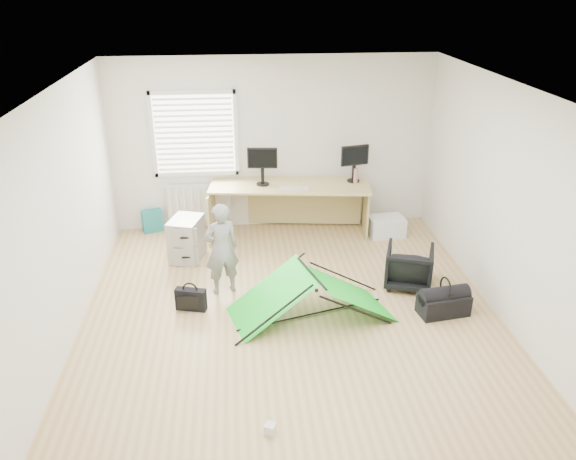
{
  "coord_description": "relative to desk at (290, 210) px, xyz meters",
  "views": [
    {
      "loc": [
        -0.6,
        -5.73,
        3.78
      ],
      "look_at": [
        0.0,
        0.4,
        0.95
      ],
      "focal_mm": 35.0,
      "sensor_mm": 36.0,
      "label": 1
    }
  ],
  "objects": [
    {
      "name": "duffel_bag",
      "position": [
        1.62,
        -2.47,
        -0.29
      ],
      "size": [
        0.63,
        0.39,
        0.26
      ],
      "primitive_type": "cube",
      "rotation": [
        0.0,
        0.0,
        0.15
      ],
      "color": "black",
      "rests_on": "ground"
    },
    {
      "name": "monitor_right",
      "position": [
        1.0,
        0.06,
        0.63
      ],
      "size": [
        0.45,
        0.19,
        0.42
      ],
      "primitive_type": "cube",
      "rotation": [
        0.0,
        0.0,
        0.23
      ],
      "color": "black",
      "rests_on": "desk"
    },
    {
      "name": "tote_bag",
      "position": [
        -2.18,
        0.32,
        -0.23
      ],
      "size": [
        0.33,
        0.24,
        0.36
      ],
      "primitive_type": "cube",
      "rotation": [
        0.0,
        0.0,
        0.38
      ],
      "color": "teal",
      "rests_on": "ground"
    },
    {
      "name": "back_wall",
      "position": [
        -0.22,
        0.44,
        0.93
      ],
      "size": [
        5.0,
        0.02,
        2.7
      ],
      "primitive_type": "cube",
      "color": "silver",
      "rests_on": "ground"
    },
    {
      "name": "office_chair",
      "position": [
        1.4,
        -1.75,
        -0.14
      ],
      "size": [
        0.76,
        0.77,
        0.55
      ],
      "primitive_type": "imported",
      "rotation": [
        0.0,
        0.0,
        2.81
      ],
      "color": "black",
      "rests_on": "ground"
    },
    {
      "name": "monitor_left",
      "position": [
        -0.41,
        0.04,
        0.63
      ],
      "size": [
        0.46,
        0.15,
        0.43
      ],
      "primitive_type": "cube",
      "rotation": [
        0.0,
        0.0,
        -0.11
      ],
      "color": "black",
      "rests_on": "desk"
    },
    {
      "name": "window",
      "position": [
        -1.42,
        0.4,
        1.13
      ],
      "size": [
        1.2,
        0.06,
        1.2
      ],
      "primitive_type": "cube",
      "color": "silver",
      "rests_on": "back_wall"
    },
    {
      "name": "storage_crate",
      "position": [
        1.51,
        -0.19,
        -0.26
      ],
      "size": [
        0.57,
        0.43,
        0.3
      ],
      "primitive_type": "cube",
      "rotation": [
        0.0,
        0.0,
        0.09
      ],
      "color": "silver",
      "rests_on": "ground"
    },
    {
      "name": "laptop_bag",
      "position": [
        -1.43,
        -2.07,
        -0.27
      ],
      "size": [
        0.39,
        0.21,
        0.28
      ],
      "primitive_type": "cube",
      "rotation": [
        0.0,
        0.0,
        -0.27
      ],
      "color": "black",
      "rests_on": "ground"
    },
    {
      "name": "ground",
      "position": [
        -0.22,
        -2.31,
        -0.42
      ],
      "size": [
        5.5,
        5.5,
        0.0
      ],
      "primitive_type": "plane",
      "color": "tan",
      "rests_on": "ground"
    },
    {
      "name": "keyboard",
      "position": [
        0.06,
        -0.19,
        0.43
      ],
      "size": [
        0.44,
        0.18,
        0.02
      ],
      "primitive_type": "cube",
      "rotation": [
        0.0,
        0.0,
        -0.07
      ],
      "color": "beige",
      "rests_on": "desk"
    },
    {
      "name": "radiator",
      "position": [
        -1.42,
        0.36,
        0.03
      ],
      "size": [
        1.0,
        0.12,
        0.6
      ],
      "primitive_type": "cube",
      "color": "silver",
      "rests_on": "back_wall"
    },
    {
      "name": "white_box",
      "position": [
        -0.6,
        -4.21,
        -0.37
      ],
      "size": [
        0.12,
        0.12,
        0.09
      ],
      "primitive_type": "cube",
      "rotation": [
        0.0,
        0.0,
        -0.42
      ],
      "color": "silver",
      "rests_on": "ground"
    },
    {
      "name": "desk",
      "position": [
        0.0,
        0.0,
        0.0
      ],
      "size": [
        2.52,
        1.07,
        0.83
      ],
      "primitive_type": "cube",
      "rotation": [
        0.0,
        0.0,
        -0.12
      ],
      "color": "tan",
      "rests_on": "ground"
    },
    {
      "name": "thermos",
      "position": [
        1.01,
        -0.03,
        0.53
      ],
      "size": [
        0.07,
        0.07,
        0.23
      ],
      "primitive_type": "cylinder",
      "rotation": [
        0.0,
        0.0,
        0.13
      ],
      "color": "#B46965",
      "rests_on": "desk"
    },
    {
      "name": "kite",
      "position": [
        0.02,
        -2.35,
        -0.12
      ],
      "size": [
        2.03,
        1.31,
        0.58
      ],
      "primitive_type": null,
      "rotation": [
        0.0,
        0.0,
        0.28
      ],
      "color": "#14D527",
      "rests_on": "ground"
    },
    {
      "name": "filing_cabinet",
      "position": [
        -1.56,
        -0.69,
        -0.1
      ],
      "size": [
        0.54,
        0.63,
        0.62
      ],
      "primitive_type": "cube",
      "rotation": [
        0.0,
        0.0,
        -0.29
      ],
      "color": "#9FA1A4",
      "rests_on": "ground"
    },
    {
      "name": "person",
      "position": [
        -1.04,
        -1.67,
        0.2
      ],
      "size": [
        0.51,
        0.41,
        1.23
      ],
      "primitive_type": "imported",
      "rotation": [
        0.0,
        0.0,
        3.44
      ],
      "color": "gray",
      "rests_on": "ground"
    }
  ]
}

